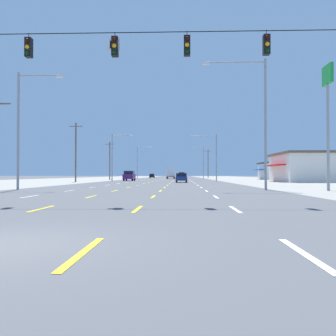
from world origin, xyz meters
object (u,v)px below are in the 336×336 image
object	(u,v)px
streetlight_right_row_1	(213,153)
hatchback_inner_right_mid	(182,177)
box_truck_center_turn_midfar	(171,173)
streetlight_left_row_1	(114,154)
sedan_inner_right_nearest	(181,178)
streetlight_left_row_0	(23,122)
pole_sign_right_row_0	(328,99)
suv_far_left_near	(129,176)
hatchback_far_left_farther	(152,176)
streetlight_right_row_0	(259,113)
streetlight_left_row_2	(139,160)
suv_inner_right_far	(182,175)
streetlight_right_row_2	(202,160)

from	to	relation	value
streetlight_right_row_1	hatchback_inner_right_mid	bearing A→B (deg)	109.58
box_truck_center_turn_midfar	streetlight_left_row_1	world-z (taller)	streetlight_left_row_1
sedan_inner_right_nearest	streetlight_left_row_0	bearing A→B (deg)	-114.50
streetlight_left_row_1	streetlight_right_row_1	bearing A→B (deg)	0.00
pole_sign_right_row_0	streetlight_left_row_1	size ratio (longest dim) A/B	1.06
box_truck_center_turn_midfar	streetlight_right_row_1	distance (m)	40.43
streetlight_right_row_1	streetlight_left_row_1	bearing A→B (deg)	180.00
suv_far_left_near	hatchback_far_left_farther	xyz separation A→B (m)	(-0.02, 58.99, -0.24)
hatchback_inner_right_mid	streetlight_left_row_0	size ratio (longest dim) A/B	0.40
streetlight_left_row_1	sedan_inner_right_nearest	bearing A→B (deg)	-45.46
streetlight_right_row_0	hatchback_inner_right_mid	bearing A→B (deg)	95.87
box_truck_center_turn_midfar	hatchback_inner_right_mid	bearing A→B (deg)	-81.57
hatchback_far_left_farther	streetlight_left_row_1	size ratio (longest dim) A/B	0.43
suv_far_left_near	pole_sign_right_row_0	distance (m)	50.53
suv_far_left_near	streetlight_left_row_1	world-z (taller)	streetlight_left_row_1
streetlight_left_row_2	suv_inner_right_far	bearing A→B (deg)	19.59
streetlight_right_row_2	streetlight_left_row_0	bearing A→B (deg)	-103.08
streetlight_right_row_0	suv_far_left_near	bearing A→B (deg)	110.69
suv_far_left_near	streetlight_right_row_1	xyz separation A→B (m)	(16.56, -1.90, 4.35)
streetlight_left_row_1	streetlight_left_row_2	size ratio (longest dim) A/B	0.92
pole_sign_right_row_0	streetlight_right_row_2	bearing A→B (deg)	93.26
box_truck_center_turn_midfar	pole_sign_right_row_0	xyz separation A→B (m)	(14.44, -82.51, 5.27)
streetlight_right_row_0	streetlight_right_row_1	xyz separation A→B (m)	(-0.08, 42.16, -0.85)
streetlight_right_row_0	streetlight_left_row_2	size ratio (longest dim) A/B	1.07
sedan_inner_right_nearest	streetlight_left_row_2	xyz separation A→B (m)	(-13.01, 55.45, 5.05)
streetlight_left_row_0	streetlight_right_row_2	world-z (taller)	streetlight_left_row_0
sedan_inner_right_nearest	suv_inner_right_far	bearing A→B (deg)	89.83
suv_inner_right_far	streetlight_left_row_2	world-z (taller)	streetlight_left_row_2
suv_far_left_near	streetlight_left_row_1	bearing A→B (deg)	-144.58
sedan_inner_right_nearest	box_truck_center_turn_midfar	distance (m)	52.57
streetlight_left_row_0	sedan_inner_right_nearest	bearing A→B (deg)	65.50
box_truck_center_turn_midfar	streetlight_right_row_0	distance (m)	82.00
streetlight_left_row_0	streetlight_left_row_2	bearing A→B (deg)	89.90
streetlight_left_row_0	streetlight_right_row_0	world-z (taller)	streetlight_right_row_0
suv_inner_right_far	streetlight_right_row_0	world-z (taller)	streetlight_right_row_0
streetlight_left_row_1	streetlight_right_row_2	world-z (taller)	streetlight_right_row_2
suv_far_left_near	streetlight_right_row_1	size ratio (longest dim) A/B	0.54
pole_sign_right_row_0	suv_far_left_near	bearing A→B (deg)	115.64
suv_far_left_near	pole_sign_right_row_0	size ratio (longest dim) A/B	0.50
suv_inner_right_far	pole_sign_right_row_0	bearing A→B (deg)	-82.97
hatchback_inner_right_mid	streetlight_left_row_1	distance (m)	21.90
streetlight_left_row_1	streetlight_left_row_2	world-z (taller)	streetlight_left_row_2
hatchback_far_left_farther	streetlight_right_row_0	distance (m)	104.53
streetlight_right_row_1	box_truck_center_turn_midfar	bearing A→B (deg)	103.35
pole_sign_right_row_0	streetlight_left_row_2	bearing A→B (deg)	105.88
suv_far_left_near	streetlight_left_row_2	size ratio (longest dim) A/B	0.49
suv_far_left_near	streetlight_right_row_2	distance (m)	43.87
hatchback_inner_right_mid	streetlight_right_row_2	distance (m)	26.52
hatchback_far_left_farther	streetlight_right_row_1	distance (m)	63.28
hatchback_inner_right_mid	hatchback_far_left_farther	world-z (taller)	same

